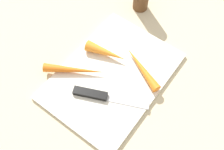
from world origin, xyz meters
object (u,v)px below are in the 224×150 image
(knife, at_px, (95,95))
(carrot_medium, at_px, (142,68))
(cutting_board, at_px, (112,76))
(carrot_shortest, at_px, (106,52))
(carrot_longest, at_px, (75,70))

(knife, bearing_deg, carrot_medium, 44.52)
(cutting_board, relative_size, carrot_shortest, 3.06)
(carrot_shortest, relative_size, carrot_medium, 0.79)
(knife, bearing_deg, carrot_shortest, 90.69)
(cutting_board, xyz_separation_m, carrot_medium, (-0.06, 0.06, 0.02))
(knife, distance_m, carrot_shortest, 0.13)
(cutting_board, distance_m, carrot_longest, 0.10)
(knife, relative_size, carrot_longest, 1.14)
(cutting_board, bearing_deg, carrot_longest, -58.39)
(carrot_medium, relative_size, carrot_longest, 0.89)
(knife, height_order, carrot_shortest, carrot_shortest)
(knife, relative_size, carrot_shortest, 1.62)
(cutting_board, xyz_separation_m, carrot_longest, (0.05, -0.09, 0.02))
(cutting_board, height_order, knife, knife)
(knife, distance_m, carrot_longest, 0.09)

